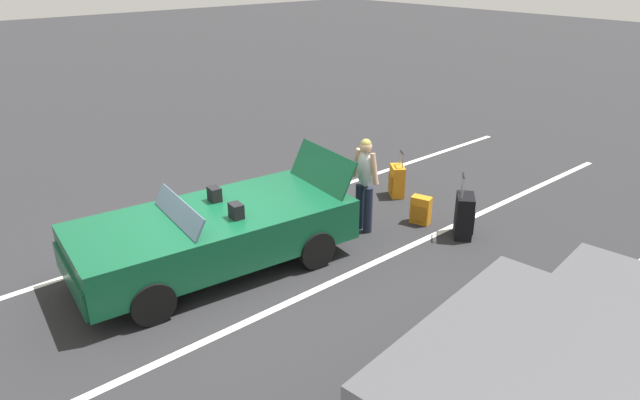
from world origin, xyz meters
TOP-DOWN VIEW (x-y plane):
  - ground_plane at (0.00, 0.00)m, footprint 80.00×80.00m
  - lot_line_near at (0.00, -1.23)m, footprint 18.00×0.12m
  - lot_line_mid at (0.00, 1.47)m, footprint 18.00×0.12m
  - convertible_car at (0.20, -0.02)m, footprint 4.34×2.20m
  - suitcase_large_black at (-3.75, 1.79)m, footprint 0.55×0.52m
  - suitcase_medium_bright at (-4.19, -0.14)m, footprint 0.43×0.46m
  - suitcase_small_carryon at (-3.58, 0.99)m, footprint 0.31×0.39m
  - traveler_person at (-2.62, 0.52)m, footprint 0.23×0.60m

SIDE VIEW (x-z plane):
  - ground_plane at x=0.00m, z-range 0.00..0.00m
  - lot_line_near at x=0.00m, z-range 0.00..0.00m
  - lot_line_mid at x=0.00m, z-range 0.00..0.00m
  - suitcase_small_carryon at x=-3.58m, z-range 0.00..0.50m
  - suitcase_medium_bright at x=-4.19m, z-range -0.15..0.77m
  - suitcase_large_black at x=-3.75m, z-range -0.18..0.92m
  - convertible_car at x=0.20m, z-range -0.16..1.35m
  - traveler_person at x=-2.62m, z-range 0.10..1.76m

